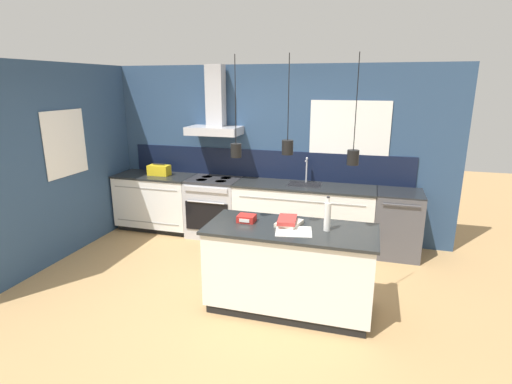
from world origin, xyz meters
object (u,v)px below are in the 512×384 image
at_px(book_stack, 288,222).
at_px(dishwasher, 397,224).
at_px(bottle_on_island, 327,216).
at_px(yellow_toolbox, 159,170).
at_px(oven_range, 214,207).
at_px(red_supply_box, 246,218).

bearing_deg(book_stack, dishwasher, 55.03).
relative_size(bottle_on_island, yellow_toolbox, 1.04).
relative_size(oven_range, book_stack, 2.78).
xyz_separation_m(bottle_on_island, red_supply_box, (-0.85, 0.03, -0.12)).
relative_size(oven_range, yellow_toolbox, 2.68).
relative_size(dishwasher, red_supply_box, 4.95).
bearing_deg(book_stack, red_supply_box, -178.11).
distance_m(oven_range, yellow_toolbox, 1.08).
bearing_deg(red_supply_box, oven_range, 122.01).
bearing_deg(red_supply_box, yellow_toolbox, 139.34).
bearing_deg(yellow_toolbox, oven_range, -0.27).
distance_m(bottle_on_island, book_stack, 0.42).
bearing_deg(book_stack, yellow_toolbox, 145.16).
bearing_deg(oven_range, book_stack, -48.22).
distance_m(dishwasher, bottle_on_island, 2.01).
distance_m(bottle_on_island, red_supply_box, 0.86).
distance_m(book_stack, yellow_toolbox, 2.99).
bearing_deg(yellow_toolbox, bottle_on_island, -31.47).
xyz_separation_m(oven_range, bottle_on_island, (1.93, -1.75, 0.61)).
xyz_separation_m(book_stack, red_supply_box, (-0.45, -0.01, -0.00)).
relative_size(dishwasher, yellow_toolbox, 2.68).
distance_m(dishwasher, red_supply_box, 2.43).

